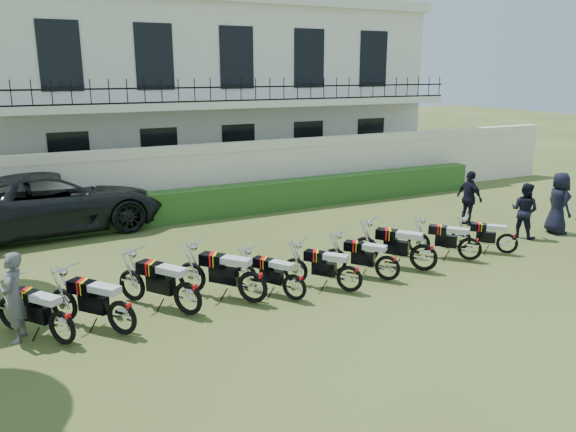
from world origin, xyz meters
name	(u,v)px	position (x,y,z in m)	size (l,w,h in m)	color
ground	(346,289)	(0.00, 0.00, 0.00)	(100.00, 100.00, 0.00)	#39461C
perimeter_wall	(220,177)	(0.00, 8.00, 1.17)	(30.00, 0.35, 2.30)	beige
hedge	(257,198)	(1.00, 7.20, 0.50)	(18.00, 0.60, 1.00)	#224819
building	(169,94)	(0.00, 13.96, 3.71)	(20.40, 9.60, 7.40)	silver
motorcycle_0	(61,320)	(-5.82, -0.01, 0.49)	(1.24, 1.62, 1.06)	black
motorcycle_1	(121,309)	(-4.82, -0.10, 0.51)	(1.36, 1.65, 1.11)	black
motorcycle_2	(188,290)	(-3.51, 0.19, 0.53)	(1.29, 1.80, 1.15)	black
motorcycle_3	(253,279)	(-2.16, 0.16, 0.54)	(1.45, 1.69, 1.16)	black
motorcycle_4	(295,281)	(-1.33, -0.10, 0.45)	(1.02, 1.56, 0.97)	black
motorcycle_5	(350,272)	(-0.06, -0.22, 0.47)	(1.24, 1.49, 1.01)	black
motorcycle_6	(388,262)	(1.08, -0.03, 0.47)	(1.22, 1.51, 1.01)	black
motorcycle_7	(424,251)	(2.21, 0.08, 0.53)	(1.38, 1.70, 1.14)	black
motorcycle_8	(470,243)	(3.76, 0.18, 0.47)	(1.27, 1.47, 1.01)	black
motorcycle_9	(508,239)	(5.02, 0.14, 0.43)	(1.24, 1.28, 0.93)	black
suv	(51,202)	(-5.35, 7.76, 0.91)	(3.00, 6.51, 1.81)	black
inspector	(14,297)	(-6.50, 0.56, 0.82)	(0.59, 0.39, 1.63)	#5C5C61
officer_3	(559,203)	(7.88, 0.94, 0.91)	(0.89, 0.58, 1.81)	black
officer_4	(524,210)	(6.65, 1.08, 0.79)	(0.77, 0.60, 1.59)	black
officer_5	(469,198)	(6.22, 2.79, 0.85)	(0.99, 0.41, 1.69)	black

